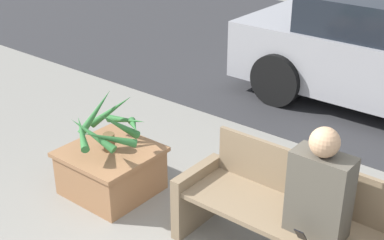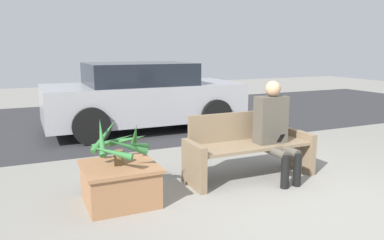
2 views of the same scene
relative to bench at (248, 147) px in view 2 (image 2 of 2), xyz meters
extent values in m
plane|color=gray|center=(0.03, -1.02, -0.41)|extent=(30.00, 30.00, 0.00)
cube|color=#2D2D30|center=(0.03, 4.83, -0.41)|extent=(20.00, 6.00, 0.01)
cube|color=#7A664C|center=(-0.83, -0.06, -0.13)|extent=(0.09, 0.58, 0.57)
cube|color=#7A664C|center=(0.83, -0.06, -0.13)|extent=(0.09, 0.58, 0.57)
cube|color=#7A664C|center=(0.00, -0.06, 0.04)|extent=(1.57, 0.54, 0.04)
cube|color=#7A664C|center=(0.00, 0.22, 0.25)|extent=(1.57, 0.04, 0.39)
cube|color=#4C473D|center=(0.28, -0.10, 0.37)|extent=(0.42, 0.22, 0.63)
sphere|color=tan|center=(0.28, -0.12, 0.79)|extent=(0.21, 0.21, 0.21)
cylinder|color=#4C473D|center=(0.19, -0.33, 0.00)|extent=(0.11, 0.46, 0.11)
cylinder|color=#4C473D|center=(0.37, -0.33, 0.00)|extent=(0.11, 0.46, 0.11)
cylinder|color=black|center=(0.19, -0.56, -0.20)|extent=(0.10, 0.10, 0.43)
cylinder|color=black|center=(0.37, -0.56, -0.20)|extent=(0.10, 0.10, 0.43)
cube|color=black|center=(0.28, -0.33, 0.17)|extent=(0.07, 0.09, 0.12)
cube|color=#936642|center=(-1.79, -0.15, -0.19)|extent=(0.76, 0.75, 0.44)
cube|color=#936642|center=(-1.79, -0.15, 0.01)|extent=(0.81, 0.80, 0.04)
cylinder|color=brown|center=(-1.79, -0.15, 0.12)|extent=(0.11, 0.11, 0.17)
cone|color=#2D6B33|center=(-1.61, -0.18, 0.36)|extent=(0.15, 0.43, 0.37)
cone|color=#2D6B33|center=(-1.64, 0.03, 0.26)|extent=(0.43, 0.37, 0.20)
cone|color=#2D6B33|center=(-1.79, 0.09, 0.25)|extent=(0.49, 0.09, 0.18)
cone|color=#2D6B33|center=(-1.91, 0.01, 0.35)|extent=(0.40, 0.32, 0.35)
cone|color=#2D6B33|center=(-1.97, -0.13, 0.37)|extent=(0.13, 0.42, 0.39)
cone|color=#2D6B33|center=(-1.92, -0.35, 0.25)|extent=(0.45, 0.34, 0.17)
cone|color=#2D6B33|center=(-1.75, -0.37, 0.30)|extent=(0.48, 0.16, 0.26)
cone|color=#2D6B33|center=(-1.61, -0.30, 0.27)|extent=(0.38, 0.42, 0.22)
cube|color=#99999E|center=(-0.37, 3.51, 0.19)|extent=(4.09, 1.80, 0.76)
cube|color=black|center=(-0.47, 3.51, 0.79)|extent=(2.12, 1.66, 0.45)
cylinder|color=black|center=(0.90, 2.61, -0.07)|extent=(0.69, 0.18, 0.69)
cylinder|color=black|center=(0.90, 4.41, -0.07)|extent=(0.69, 0.18, 0.69)
cylinder|color=black|center=(-1.64, 2.61, -0.07)|extent=(0.69, 0.18, 0.69)
cylinder|color=black|center=(-1.64, 4.41, -0.07)|extent=(0.69, 0.18, 0.69)
camera|label=1|loc=(1.53, -3.06, 2.42)|focal=50.00mm
camera|label=2|loc=(-2.70, -4.13, 1.31)|focal=35.00mm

